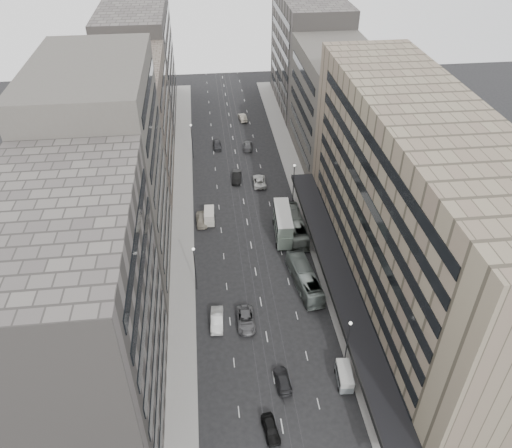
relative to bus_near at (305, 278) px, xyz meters
name	(u,v)px	position (x,y,z in m)	size (l,w,h in m)	color
ground	(268,342)	(-7.29, -10.76, -1.65)	(220.00, 220.00, 0.00)	black
sidewalk_right	(302,193)	(4.71, 26.74, -1.58)	(4.00, 125.00, 0.15)	gray
sidewalk_left	(183,201)	(-19.29, 26.74, -1.58)	(4.00, 125.00, 0.15)	gray
department_store	(413,213)	(14.16, -2.76, 13.29)	(19.20, 60.00, 30.00)	gray
building_right_mid	(336,107)	(14.21, 41.24, 10.35)	(15.00, 28.00, 24.00)	#534E48
building_right_far	(308,54)	(14.21, 71.24, 12.35)	(15.00, 32.00, 28.00)	#645F5A
building_left_a	(80,325)	(-28.79, -18.76, 13.35)	(15.00, 28.00, 30.00)	#645F5A
building_left_b	(108,178)	(-28.79, 8.24, 15.35)	(15.00, 26.00, 34.00)	#534E48
building_left_c	(129,127)	(-28.79, 35.24, 10.85)	(15.00, 28.00, 25.00)	#675C50
building_left_d	(140,64)	(-28.79, 68.24, 12.35)	(15.00, 38.00, 28.00)	#645F5A
lamp_right_near	(348,339)	(2.41, -15.76, 3.55)	(0.44, 0.44, 8.32)	#262628
lamp_right_far	(294,179)	(2.41, 24.24, 3.55)	(0.44, 0.44, 8.32)	#262628
lamp_left_near	(195,264)	(-16.99, 1.24, 3.55)	(0.44, 0.44, 8.32)	#262628
lamp_left_far	(192,137)	(-16.99, 44.24, 3.55)	(0.44, 0.44, 8.32)	#262628
bus_near	(305,278)	(0.00, 0.00, 0.00)	(2.78, 11.88, 3.31)	slate
bus_far	(295,226)	(0.90, 13.74, 0.04)	(2.85, 12.20, 3.40)	gray
double_decker	(283,223)	(-1.39, 13.26, 1.15)	(3.41, 9.63, 5.19)	gray
vw_microbus	(344,376)	(1.65, -18.45, -0.40)	(2.20, 4.31, 2.26)	slate
panel_van	(209,216)	(-14.29, 18.99, -0.23)	(2.19, 4.19, 2.59)	beige
sedan_0	(271,429)	(-8.77, -24.36, -0.95)	(1.67, 4.15, 1.41)	black
sedan_1	(217,320)	(-14.19, -6.52, -0.81)	(1.78, 5.10, 1.68)	beige
sedan_2	(246,320)	(-10.01, -6.92, -0.87)	(2.60, 5.64, 1.57)	#59585B
sedan_3	(283,380)	(-6.30, -17.77, -0.97)	(1.92, 4.71, 1.37)	black
sedan_4	(201,220)	(-15.79, 18.80, -0.83)	(1.95, 4.85, 1.65)	gray
sedan_5	(237,177)	(-7.95, 33.36, -0.79)	(1.82, 5.22, 1.72)	black
sedan_6	(259,181)	(-3.41, 31.33, -0.87)	(2.59, 5.61, 1.56)	silver
sedan_7	(248,146)	(-4.23, 47.46, -0.91)	(2.09, 5.15, 1.49)	#515153
sedan_8	(217,145)	(-11.36, 48.50, -0.88)	(1.83, 4.56, 1.55)	#2B2B2E
sedan_9	(243,117)	(-3.99, 63.15, -0.86)	(1.69, 4.84, 1.60)	#9E9583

